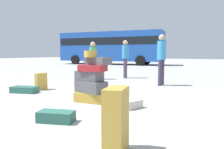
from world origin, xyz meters
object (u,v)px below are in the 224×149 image
suitcase_tan_behind_tower (41,81)px  person_tourist_with_camera (93,57)px  suitcase_teal_foreground_near (25,90)px  parked_bus (111,46)px  suitcase_teal_left_side (56,117)px  person_bearded_onlooker (162,55)px  person_passerby_in_red (125,55)px  suitcase_cream_white_trunk (124,102)px  suitcase_tan_right_side (116,121)px  suitcase_tower (92,81)px

suitcase_tan_behind_tower → person_tourist_with_camera: person_tourist_with_camera is taller
suitcase_teal_foreground_near → parked_bus: (-5.43, 14.80, 1.75)m
suitcase_teal_left_side → person_bearded_onlooker: (0.36, 4.75, 0.96)m
suitcase_teal_left_side → suitcase_tan_behind_tower: 3.35m
suitcase_teal_left_side → parked_bus: 18.29m
person_passerby_in_red → suitcase_cream_white_trunk: bearing=-11.7°
suitcase_tan_right_side → suitcase_teal_foreground_near: 4.50m
suitcase_tan_right_side → parked_bus: (-9.42, 16.84, 1.46)m
suitcase_tower → suitcase_tan_behind_tower: (-2.28, 0.60, -0.23)m
person_bearded_onlooker → suitcase_tower: bearing=-4.1°
suitcase_tan_right_side → suitcase_tan_behind_tower: bearing=134.1°
suitcase_tower → suitcase_tan_right_side: (1.69, -2.03, -0.12)m
person_tourist_with_camera → suitcase_tan_right_side: bearing=-6.3°
suitcase_tower → suitcase_cream_white_trunk: size_ratio=1.59×
suitcase_tan_behind_tower → person_passerby_in_red: bearing=89.9°
suitcase_teal_foreground_near → suitcase_tower: bearing=-16.2°
suitcase_teal_foreground_near → parked_bus: bearing=94.3°
suitcase_teal_left_side → person_passerby_in_red: size_ratio=0.35×
suitcase_tan_right_side → person_tourist_with_camera: (-4.06, 5.63, 0.58)m
suitcase_teal_left_side → suitcase_tan_behind_tower: suitcase_tan_behind_tower is taller
suitcase_teal_foreground_near → person_bearded_onlooker: size_ratio=0.42×
person_passerby_in_red → person_bearded_onlooker: bearing=18.0°
suitcase_tower → person_tourist_with_camera: 4.34m
suitcase_teal_foreground_near → suitcase_cream_white_trunk: suitcase_teal_foreground_near is taller
person_passerby_in_red → suitcase_tan_behind_tower: bearing=-49.2°
suitcase_tan_behind_tower → person_bearded_onlooker: (2.96, 2.63, 0.79)m
person_tourist_with_camera → parked_bus: bearing=163.4°
person_bearded_onlooker → person_passerby_in_red: size_ratio=1.04×
person_bearded_onlooker → person_tourist_with_camera: bearing=-89.0°
suitcase_teal_left_side → person_tourist_with_camera: 5.84m
person_bearded_onlooker → parked_bus: parked_bus is taller
suitcase_teal_left_side → person_bearded_onlooker: person_bearded_onlooker is taller
suitcase_tower → suitcase_tan_right_side: 2.64m
suitcase_teal_foreground_near → person_bearded_onlooker: bearing=31.3°
suitcase_cream_white_trunk → person_passerby_in_red: (-2.19, 4.70, 0.92)m
suitcase_tan_right_side → suitcase_cream_white_trunk: suitcase_tan_right_side is taller
suitcase_teal_foreground_near → suitcase_tan_behind_tower: (0.03, 0.59, 0.17)m
person_passerby_in_red → suitcase_tower: bearing=-20.4°
person_tourist_with_camera → suitcase_tan_behind_tower: bearing=-40.3°
person_tourist_with_camera → person_passerby_in_red: bearing=95.1°
suitcase_tan_behind_tower → parked_bus: bearing=123.4°
suitcase_tan_behind_tower → person_passerby_in_red: person_passerby_in_red is taller
suitcase_cream_white_trunk → person_bearded_onlooker: 3.39m
suitcase_teal_foreground_near → person_tourist_with_camera: bearing=75.2°
person_tourist_with_camera → parked_bus: 12.46m
suitcase_teal_left_side → suitcase_tan_behind_tower: bearing=123.4°
person_bearded_onlooker → suitcase_teal_left_side: bearing=3.4°
suitcase_tan_right_side → suitcase_tan_behind_tower: size_ratio=1.45×
suitcase_teal_left_side → person_tourist_with_camera: (-2.69, 5.12, 0.86)m
parked_bus → person_passerby_in_red: bearing=-64.9°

